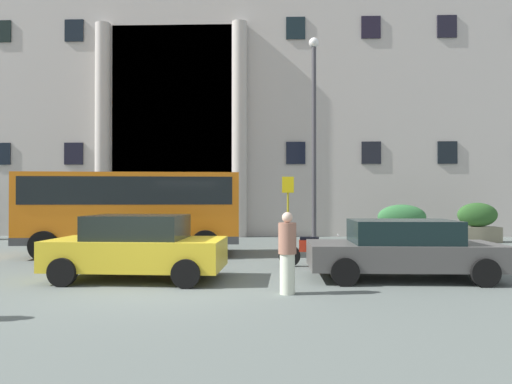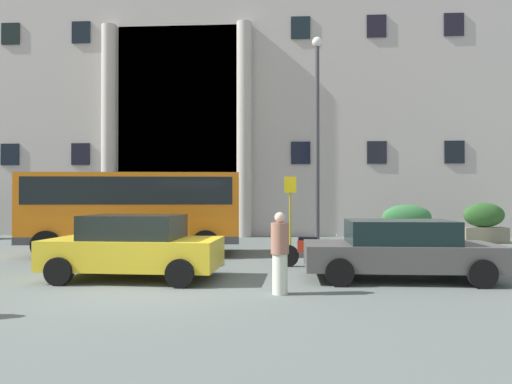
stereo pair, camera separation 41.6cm
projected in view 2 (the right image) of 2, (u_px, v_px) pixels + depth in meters
ground_plane at (152, 289)px, 10.26m from camera, size 80.00×64.00×0.12m
office_building_facade at (235, 72)px, 27.80m from camera, size 36.37×9.62×18.43m
orange_minibus at (135, 206)px, 15.90m from camera, size 7.15×3.30×2.70m
bus_stop_sign at (290, 204)px, 17.72m from camera, size 0.44×0.08×2.68m
hedge_planter_far_east at (132, 226)px, 21.10m from camera, size 1.79×0.71×1.33m
hedge_planter_east at (484, 223)px, 19.98m from camera, size 1.77×0.77×1.68m
hedge_planter_west at (48, 226)px, 21.19m from camera, size 1.76×0.98×1.27m
hedge_planter_far_west at (407, 224)px, 20.07m from camera, size 2.14×0.87×1.60m
parked_sedan_far at (400, 249)px, 11.08m from camera, size 4.39×2.10×1.39m
parked_coupe_end at (134, 247)px, 11.17m from camera, size 4.04×2.22×1.50m
motorcycle_near_kerb at (313, 250)px, 13.07m from camera, size 2.05×0.55×0.89m
motorcycle_far_end at (166, 249)px, 13.40m from camera, size 1.93×0.55×0.89m
pedestrian_man_crossing at (280, 253)px, 9.45m from camera, size 0.36×0.36×1.63m
lamppost_plaza_centre at (317, 125)px, 18.98m from camera, size 0.40×0.40×8.31m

